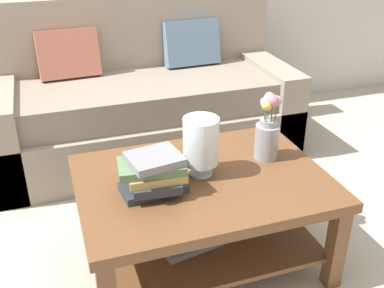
% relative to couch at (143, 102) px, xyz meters
% --- Properties ---
extents(ground_plane, '(10.00, 10.00, 0.00)m').
position_rel_couch_xyz_m(ground_plane, '(-0.04, -1.00, -0.36)').
color(ground_plane, '#ADA393').
extents(couch, '(2.04, 0.90, 1.06)m').
position_rel_couch_xyz_m(couch, '(0.00, 0.00, 0.00)').
color(couch, gray).
rests_on(couch, ground).
extents(coffee_table, '(1.14, 0.83, 0.48)m').
position_rel_couch_xyz_m(coffee_table, '(-0.01, -1.27, -0.02)').
color(coffee_table, brown).
rests_on(coffee_table, ground).
extents(book_stack_main, '(0.30, 0.23, 0.18)m').
position_rel_couch_xyz_m(book_stack_main, '(-0.25, -1.31, 0.20)').
color(book_stack_main, '#2D333D').
rests_on(book_stack_main, coffee_table).
extents(glass_hurricane_vase, '(0.16, 0.16, 0.28)m').
position_rel_couch_xyz_m(glass_hurricane_vase, '(-0.01, -1.23, 0.28)').
color(glass_hurricane_vase, silver).
rests_on(glass_hurricane_vase, coffee_table).
extents(flower_pitcher, '(0.12, 0.12, 0.34)m').
position_rel_couch_xyz_m(flower_pitcher, '(0.35, -1.19, 0.25)').
color(flower_pitcher, gray).
rests_on(flower_pitcher, coffee_table).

